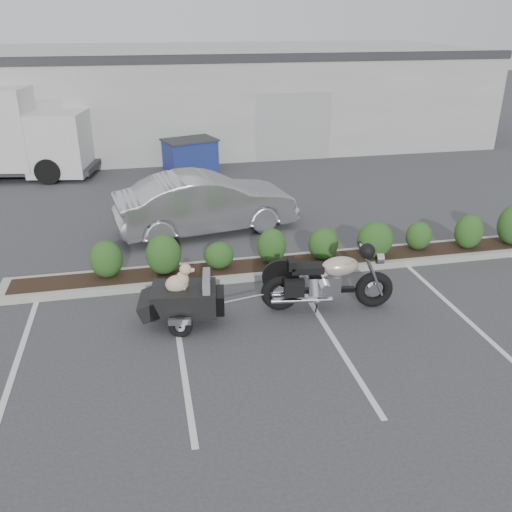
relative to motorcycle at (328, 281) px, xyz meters
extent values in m
plane|color=#38383A|center=(-1.43, -0.27, -0.60)|extent=(90.00, 90.00, 0.00)
cube|color=#9E9E93|center=(-0.43, 1.93, -0.52)|extent=(12.00, 1.00, 0.15)
cube|color=#9EA099|center=(-1.43, 16.73, 1.40)|extent=(26.00, 10.00, 4.00)
torus|color=black|center=(-0.90, 0.15, -0.23)|extent=(0.77, 0.29, 0.75)
torus|color=black|center=(0.93, -0.10, -0.23)|extent=(0.77, 0.29, 0.75)
cylinder|color=silver|center=(-0.90, 0.15, -0.23)|extent=(0.33, 0.18, 0.31)
cylinder|color=silver|center=(0.93, -0.10, -0.23)|extent=(0.28, 0.15, 0.27)
cylinder|color=silver|center=(0.83, -0.20, 0.19)|extent=(0.49, 0.12, 0.99)
cylinder|color=silver|center=(0.86, 0.02, 0.19)|extent=(0.49, 0.12, 0.99)
cylinder|color=silver|center=(0.67, -0.07, 0.61)|extent=(0.15, 0.78, 0.04)
cylinder|color=silver|center=(0.98, -0.11, 0.43)|extent=(0.16, 0.22, 0.20)
sphere|color=black|center=(0.58, -0.39, 0.75)|extent=(0.33, 0.33, 0.29)
cube|color=silver|center=(-0.07, 0.04, -0.06)|extent=(0.66, 0.46, 0.38)
cube|color=black|center=(0.04, 0.02, -0.20)|extent=(1.01, 0.25, 0.09)
ellipsoid|color=#C5B39E|center=(0.23, -0.01, 0.30)|extent=(0.79, 0.52, 0.37)
cube|color=black|center=(-0.41, 0.08, 0.28)|extent=(0.66, 0.42, 0.13)
cube|color=black|center=(-0.70, 0.12, 0.38)|extent=(0.18, 0.35, 0.18)
cylinder|color=silver|center=(-0.54, -0.10, -0.31)|extent=(1.18, 0.26, 0.10)
cylinder|color=silver|center=(-0.49, 0.30, -0.31)|extent=(1.18, 0.26, 0.10)
cube|color=black|center=(-0.73, -0.19, 0.02)|extent=(0.40, 0.21, 0.34)
cube|color=black|center=(-2.77, 0.03, -0.09)|extent=(1.28, 0.96, 0.47)
cube|color=slate|center=(-2.35, -0.03, 0.21)|extent=(0.23, 0.71, 0.34)
cube|color=slate|center=(-2.71, 0.02, 0.02)|extent=(0.87, 0.80, 0.04)
cube|color=black|center=(-3.38, 0.11, -0.17)|extent=(0.53, 0.86, 0.41)
cube|color=black|center=(-2.15, -0.06, -0.15)|extent=(0.30, 0.59, 0.38)
torus|color=black|center=(-2.89, -0.43, -0.39)|extent=(0.45, 0.18, 0.44)
torus|color=black|center=(-2.76, 0.50, -0.39)|extent=(0.45, 0.18, 0.44)
cube|color=silver|center=(-2.90, -0.49, -0.26)|extent=(0.41, 0.14, 0.11)
cube|color=silver|center=(-2.75, 0.56, -0.26)|extent=(0.41, 0.14, 0.11)
cylinder|color=black|center=(-2.82, 0.04, -0.39)|extent=(0.18, 1.00, 0.04)
cylinder|color=silver|center=(-1.88, -0.10, -0.23)|extent=(0.67, 0.13, 0.04)
ellipsoid|color=tan|center=(-2.88, 0.03, 0.23)|extent=(0.46, 0.34, 0.34)
ellipsoid|color=tan|center=(-2.78, 0.01, 0.32)|extent=(0.27, 0.26, 0.31)
sphere|color=tan|center=(-2.71, 0.01, 0.52)|extent=(0.24, 0.24, 0.21)
ellipsoid|color=tan|center=(-2.61, -0.01, 0.50)|extent=(0.17, 0.11, 0.08)
sphere|color=black|center=(-2.55, -0.02, 0.50)|extent=(0.05, 0.05, 0.04)
ellipsoid|color=tan|center=(-2.77, -0.05, 0.54)|extent=(0.06, 0.05, 0.12)
ellipsoid|color=tan|center=(-2.75, 0.07, 0.54)|extent=(0.06, 0.05, 0.12)
cylinder|color=tan|center=(-2.76, -0.06, 0.10)|extent=(0.06, 0.06, 0.13)
cylinder|color=tan|center=(-2.74, 0.08, 0.10)|extent=(0.06, 0.06, 0.13)
imported|color=#B9B8C0|center=(-1.76, 4.70, 0.18)|extent=(4.92, 2.41, 1.55)
cube|color=navy|center=(-1.59, 10.73, -0.01)|extent=(2.02, 1.64, 1.16)
cube|color=#2D2D30|center=(-1.59, 10.73, 0.59)|extent=(2.14, 1.76, 0.06)
cube|color=silver|center=(-6.10, 11.20, 0.62)|extent=(2.31, 2.55, 2.13)
cube|color=black|center=(-6.10, 11.20, 0.33)|extent=(0.41, 1.83, 0.97)
cube|color=#2D2D30|center=(-8.29, 11.61, -0.26)|extent=(7.07, 3.33, 0.19)
cylinder|color=black|center=(-6.48, 10.19, -0.16)|extent=(0.91, 0.43, 0.87)
cylinder|color=black|center=(-6.10, 12.29, -0.16)|extent=(0.91, 0.43, 0.87)
cylinder|color=black|center=(-8.29, 12.69, -0.16)|extent=(0.91, 0.43, 0.87)
camera|label=1|loc=(-3.29, -8.84, 4.68)|focal=38.00mm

